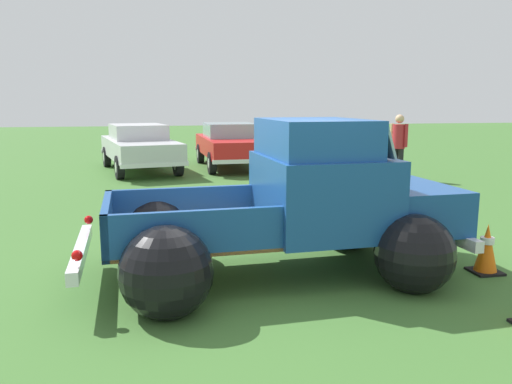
{
  "coord_description": "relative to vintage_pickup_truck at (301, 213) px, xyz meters",
  "views": [
    {
      "loc": [
        -1.36,
        -5.96,
        2.13
      ],
      "look_at": [
        0.0,
        0.96,
        0.88
      ],
      "focal_mm": 35.75,
      "sensor_mm": 36.0,
      "label": 1
    }
  ],
  "objects": [
    {
      "name": "vintage_pickup_truck",
      "position": [
        0.0,
        0.0,
        0.0
      ],
      "size": [
        4.71,
        2.95,
        1.96
      ],
      "rotation": [
        0.0,
        0.0,
        0.05
      ],
      "color": "black",
      "rests_on": "ground"
    },
    {
      "name": "show_car_0",
      "position": [
        -2.26,
        10.13,
        0.03
      ],
      "size": [
        2.73,
        4.94,
        1.43
      ],
      "rotation": [
        0.0,
        0.0,
        -1.37
      ],
      "color": "black",
      "rests_on": "ground"
    },
    {
      "name": "show_car_1",
      "position": [
        0.64,
        10.47,
        0.03
      ],
      "size": [
        1.99,
        4.56,
        1.43
      ],
      "rotation": [
        0.0,
        0.0,
        -1.54
      ],
      "color": "black",
      "rests_on": "ground"
    },
    {
      "name": "lane_cone_0",
      "position": [
        2.28,
        -0.49,
        -0.45
      ],
      "size": [
        0.36,
        0.36,
        0.63
      ],
      "color": "black",
      "rests_on": "ground"
    },
    {
      "name": "spectator_0",
      "position": [
        4.73,
        6.87,
        0.27
      ],
      "size": [
        0.47,
        0.5,
        1.78
      ],
      "rotation": [
        0.0,
        0.0,
        0.55
      ],
      "color": "black",
      "rests_on": "ground"
    },
    {
      "name": "ground_plane",
      "position": [
        -0.39,
        -0.02,
        -0.76
      ],
      "size": [
        80.0,
        80.0,
        0.0
      ],
      "primitive_type": "plane",
      "color": "#3D6B2D"
    }
  ]
}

